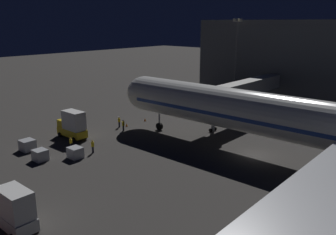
{
  "coord_description": "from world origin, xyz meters",
  "views": [
    {
      "loc": [
        40.87,
        20.3,
        17.09
      ],
      "look_at": [
        3.0,
        -12.92,
        3.5
      ],
      "focal_mm": 38.0,
      "sensor_mm": 36.0,
      "label": 1
    }
  ],
  "objects_px": {
    "apron_floodlight_mast": "(236,55)",
    "cargo_truck_aft": "(72,125)",
    "ground_crew_by_tug": "(119,121)",
    "catering_truck": "(13,209)",
    "ground_crew_near_nose_gear": "(123,125)",
    "ground_crew_under_port_wing": "(71,142)",
    "traffic_cone_nose_port": "(145,120)",
    "ground_crew_by_belt_loader": "(93,146)",
    "jet_bridge": "(239,90)",
    "baggage_container_near_belt": "(27,145)",
    "baggage_container_mid_row": "(75,153)",
    "baggage_container_spare": "(40,155)",
    "traffic_cone_nose_starboard": "(127,125)"
  },
  "relations": [
    {
      "from": "apron_floodlight_mast",
      "to": "ground_crew_by_belt_loader",
      "type": "height_order",
      "value": "apron_floodlight_mast"
    },
    {
      "from": "catering_truck",
      "to": "jet_bridge",
      "type": "bearing_deg",
      "value": -175.53
    },
    {
      "from": "ground_crew_near_nose_gear",
      "to": "ground_crew_under_port_wing",
      "type": "xyz_separation_m",
      "value": [
        10.42,
        0.8,
        -0.11
      ]
    },
    {
      "from": "apron_floodlight_mast",
      "to": "cargo_truck_aft",
      "type": "bearing_deg",
      "value": -8.62
    },
    {
      "from": "cargo_truck_aft",
      "to": "ground_crew_under_port_wing",
      "type": "xyz_separation_m",
      "value": [
        2.97,
        3.87,
        -1.17
      ]
    },
    {
      "from": "jet_bridge",
      "to": "ground_crew_by_belt_loader",
      "type": "bearing_deg",
      "value": -14.12
    },
    {
      "from": "cargo_truck_aft",
      "to": "baggage_container_near_belt",
      "type": "xyz_separation_m",
      "value": [
        7.26,
        -0.11,
        -1.35
      ]
    },
    {
      "from": "baggage_container_spare",
      "to": "ground_crew_by_tug",
      "type": "bearing_deg",
      "value": -167.46
    },
    {
      "from": "ground_crew_near_nose_gear",
      "to": "ground_crew_by_tug",
      "type": "height_order",
      "value": "ground_crew_near_nose_gear"
    },
    {
      "from": "baggage_container_mid_row",
      "to": "baggage_container_spare",
      "type": "relative_size",
      "value": 1.06
    },
    {
      "from": "catering_truck",
      "to": "ground_crew_under_port_wing",
      "type": "xyz_separation_m",
      "value": [
        -14.63,
        -13.49,
        -0.99
      ]
    },
    {
      "from": "apron_floodlight_mast",
      "to": "baggage_container_spare",
      "type": "relative_size",
      "value": 10.45
    },
    {
      "from": "cargo_truck_aft",
      "to": "baggage_container_mid_row",
      "type": "relative_size",
      "value": 2.9
    },
    {
      "from": "jet_bridge",
      "to": "baggage_container_near_belt",
      "type": "height_order",
      "value": "jet_bridge"
    },
    {
      "from": "ground_crew_by_belt_loader",
      "to": "cargo_truck_aft",
      "type": "bearing_deg",
      "value": -104.67
    },
    {
      "from": "baggage_container_near_belt",
      "to": "cargo_truck_aft",
      "type": "bearing_deg",
      "value": 179.17
    },
    {
      "from": "apron_floodlight_mast",
      "to": "catering_truck",
      "type": "distance_m",
      "value": 56.69
    },
    {
      "from": "ground_crew_by_belt_loader",
      "to": "traffic_cone_nose_port",
      "type": "distance_m",
      "value": 16.94
    },
    {
      "from": "cargo_truck_aft",
      "to": "traffic_cone_nose_port",
      "type": "relative_size",
      "value": 9.5
    },
    {
      "from": "ground_crew_near_nose_gear",
      "to": "baggage_container_mid_row",
      "type": "bearing_deg",
      "value": 19.04
    },
    {
      "from": "apron_floodlight_mast",
      "to": "ground_crew_by_tug",
      "type": "relative_size",
      "value": 9.63
    },
    {
      "from": "baggage_container_spare",
      "to": "ground_crew_by_tug",
      "type": "relative_size",
      "value": 0.92
    },
    {
      "from": "ground_crew_under_port_wing",
      "to": "traffic_cone_nose_starboard",
      "type": "bearing_deg",
      "value": -169.5
    },
    {
      "from": "baggage_container_mid_row",
      "to": "traffic_cone_nose_port",
      "type": "xyz_separation_m",
      "value": [
        -18.49,
        -5.66,
        -0.44
      ]
    },
    {
      "from": "jet_bridge",
      "to": "ground_crew_under_port_wing",
      "type": "bearing_deg",
      "value": -20.42
    },
    {
      "from": "baggage_container_spare",
      "to": "ground_crew_near_nose_gear",
      "type": "height_order",
      "value": "ground_crew_near_nose_gear"
    },
    {
      "from": "apron_floodlight_mast",
      "to": "jet_bridge",
      "type": "bearing_deg",
      "value": 33.36
    },
    {
      "from": "traffic_cone_nose_port",
      "to": "baggage_container_spare",
      "type": "bearing_deg",
      "value": 7.93
    },
    {
      "from": "ground_crew_by_tug",
      "to": "catering_truck",
      "type": "bearing_deg",
      "value": 32.23
    },
    {
      "from": "ground_crew_near_nose_gear",
      "to": "ground_crew_under_port_wing",
      "type": "distance_m",
      "value": 10.45
    },
    {
      "from": "cargo_truck_aft",
      "to": "ground_crew_near_nose_gear",
      "type": "xyz_separation_m",
      "value": [
        -7.45,
        3.07,
        -1.07
      ]
    },
    {
      "from": "baggage_container_spare",
      "to": "traffic_cone_nose_port",
      "type": "xyz_separation_m",
      "value": [
        -21.96,
        -3.06,
        -0.44
      ]
    },
    {
      "from": "baggage_container_mid_row",
      "to": "apron_floodlight_mast",
      "type": "bearing_deg",
      "value": -177.86
    },
    {
      "from": "apron_floodlight_mast",
      "to": "cargo_truck_aft",
      "type": "xyz_separation_m",
      "value": [
        37.23,
        -5.65,
        -8.21
      ]
    },
    {
      "from": "ground_crew_near_nose_gear",
      "to": "ground_crew_under_port_wing",
      "type": "height_order",
      "value": "ground_crew_near_nose_gear"
    },
    {
      "from": "apron_floodlight_mast",
      "to": "traffic_cone_nose_starboard",
      "type": "xyz_separation_m",
      "value": [
        27.7,
        -4.1,
        -10.03
      ]
    },
    {
      "from": "ground_crew_by_tug",
      "to": "traffic_cone_nose_port",
      "type": "bearing_deg",
      "value": 173.76
    },
    {
      "from": "cargo_truck_aft",
      "to": "ground_crew_near_nose_gear",
      "type": "relative_size",
      "value": 2.8
    },
    {
      "from": "ground_crew_under_port_wing",
      "to": "ground_crew_near_nose_gear",
      "type": "bearing_deg",
      "value": -175.6
    },
    {
      "from": "catering_truck",
      "to": "traffic_cone_nose_port",
      "type": "bearing_deg",
      "value": -153.37
    },
    {
      "from": "baggage_container_mid_row",
      "to": "jet_bridge",
      "type": "bearing_deg",
      "value": 166.69
    },
    {
      "from": "jet_bridge",
      "to": "baggage_container_near_belt",
      "type": "relative_size",
      "value": 13.02
    },
    {
      "from": "apron_floodlight_mast",
      "to": "baggage_container_near_belt",
      "type": "xyz_separation_m",
      "value": [
        44.49,
        -5.75,
        -9.56
      ]
    },
    {
      "from": "apron_floodlight_mast",
      "to": "ground_crew_by_belt_loader",
      "type": "bearing_deg",
      "value": 2.61
    },
    {
      "from": "traffic_cone_nose_starboard",
      "to": "catering_truck",
      "type": "bearing_deg",
      "value": 30.23
    },
    {
      "from": "jet_bridge",
      "to": "traffic_cone_nose_starboard",
      "type": "distance_m",
      "value": 20.2
    },
    {
      "from": "traffic_cone_nose_port",
      "to": "traffic_cone_nose_starboard",
      "type": "distance_m",
      "value": 4.4
    },
    {
      "from": "baggage_container_near_belt",
      "to": "ground_crew_under_port_wing",
      "type": "height_order",
      "value": "ground_crew_under_port_wing"
    },
    {
      "from": "apron_floodlight_mast",
      "to": "baggage_container_mid_row",
      "type": "relative_size",
      "value": 9.84
    },
    {
      "from": "ground_crew_by_tug",
      "to": "traffic_cone_nose_starboard",
      "type": "height_order",
      "value": "ground_crew_by_tug"
    }
  ]
}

